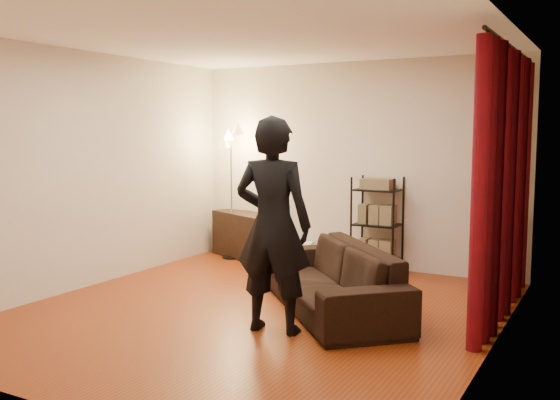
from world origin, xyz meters
The scene contains 14 objects.
floor centered at (0.00, 0.00, 0.00)m, with size 5.00×5.00×0.00m, color maroon.
ceiling centered at (0.00, 0.00, 2.70)m, with size 5.00×5.00×0.00m, color white.
wall_back centered at (0.00, 2.50, 1.35)m, with size 5.00×5.00×0.00m, color beige.
wall_front centered at (0.00, -2.50, 1.35)m, with size 5.00×5.00×0.00m, color beige.
wall_left centered at (-2.25, 0.00, 1.35)m, with size 5.00×5.00×0.00m, color beige.
wall_right centered at (2.25, 0.00, 1.35)m, with size 5.00×5.00×0.00m, color beige.
curtain_rod centered at (2.15, 1.12, 2.58)m, with size 0.04×0.04×2.65m, color black.
curtain centered at (2.13, 1.12, 1.28)m, with size 0.22×2.65×2.55m, color #67070D, non-canonical shape.
sofa centered at (0.61, 0.42, 0.33)m, with size 2.25×0.88×0.66m, color black.
person centered at (0.44, -0.44, 0.97)m, with size 0.71×0.46×1.93m, color black.
media_cabinet centered at (-1.53, 2.23, 0.32)m, with size 1.10×0.41×0.64m, color black.
storage_boxes centered at (-0.70, 2.31, 0.14)m, with size 0.34×0.27×0.28m, color beige, non-canonical shape.
wire_shelf centered at (0.43, 2.28, 0.61)m, with size 0.55×0.39×1.22m, color black, non-canonical shape.
floor_lamp centered at (-1.67, 2.10, 0.92)m, with size 0.33×0.33×1.84m, color silver, non-canonical shape.
Camera 1 is at (3.12, -5.20, 1.80)m, focal length 40.00 mm.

